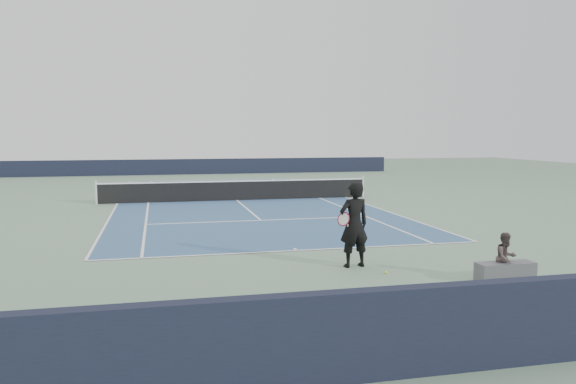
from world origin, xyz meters
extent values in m
plane|color=slate|center=(0.00, 0.00, 0.00)|extent=(80.00, 80.00, 0.00)
cube|color=#34557C|center=(0.00, 0.00, 0.01)|extent=(10.97, 23.77, 0.01)
cylinder|color=silver|center=(-6.40, 0.00, 0.54)|extent=(0.10, 0.10, 1.07)
cylinder|color=silver|center=(6.40, 0.00, 0.54)|extent=(0.10, 0.10, 1.07)
cube|color=black|center=(0.00, 0.00, 0.46)|extent=(12.80, 0.03, 0.90)
cube|color=white|center=(0.00, 0.00, 0.93)|extent=(12.80, 0.04, 0.06)
cube|color=black|center=(0.00, 17.88, 0.60)|extent=(30.00, 0.25, 1.20)
cube|color=black|center=(0.00, -19.88, 0.60)|extent=(30.00, 0.25, 1.20)
imported|color=black|center=(0.90, -13.95, 1.03)|extent=(0.85, 0.66, 2.06)
torus|color=maroon|center=(0.62, -14.00, 1.18)|extent=(0.34, 0.18, 0.36)
cylinder|color=white|center=(0.62, -14.00, 1.18)|extent=(0.29, 0.14, 0.32)
cylinder|color=white|center=(0.74, -13.97, 0.92)|extent=(0.08, 0.13, 0.27)
sphere|color=#CCEA2F|center=(1.38, -14.77, 0.03)|extent=(0.07, 0.07, 0.07)
cube|color=#4E4E52|center=(3.66, -15.96, 0.21)|extent=(1.34, 0.63, 0.41)
imported|color=#463A38|center=(3.66, -15.96, 0.52)|extent=(0.60, 0.51, 1.11)
camera|label=1|loc=(-3.65, -26.52, 3.21)|focal=35.00mm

